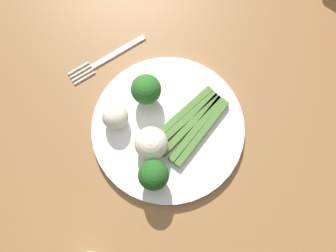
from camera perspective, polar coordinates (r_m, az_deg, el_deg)
name	(u,v)px	position (r m, az deg, el deg)	size (l,w,h in m)	color
ground_plane	(161,164)	(1.42, -1.16, -5.94)	(6.00, 6.00, 0.02)	tan
dining_table	(155,112)	(0.79, -2.06, 2.12)	(1.26, 0.95, 0.73)	olive
plate	(168,128)	(0.67, 0.00, -0.29)	(0.28, 0.28, 0.01)	white
asparagus_bundle	(191,124)	(0.66, 3.61, 0.29)	(0.08, 0.15, 0.01)	#47752D
broccoli_outer_edge	(148,91)	(0.65, -3.18, 5.39)	(0.05, 0.05, 0.07)	#568E33
broccoli_front	(154,175)	(0.61, -2.26, -7.60)	(0.05, 0.05, 0.06)	#4C7F2B
cauliflower_left	(151,143)	(0.63, -2.61, -2.71)	(0.06, 0.06, 0.06)	white
cauliflower_edge	(114,115)	(0.65, -8.33, 1.62)	(0.05, 0.05, 0.05)	silver
fork	(107,58)	(0.74, -9.41, 10.26)	(0.04, 0.17, 0.00)	silver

